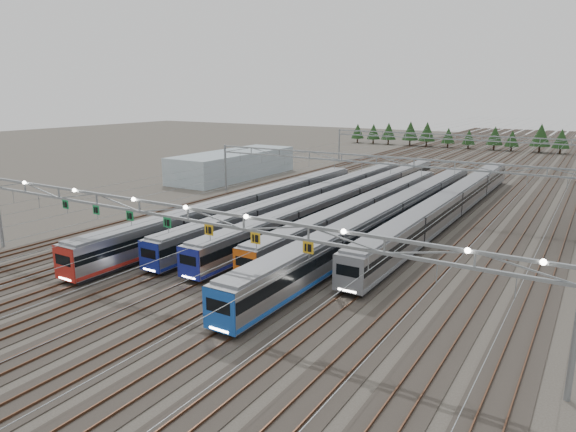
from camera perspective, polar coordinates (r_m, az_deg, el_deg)
The scene contains 13 objects.
ground at distance 44.49m, azimuth -10.63°, elevation -8.95°, with size 400.00×400.00×0.00m, color #47423A.
track_bed at distance 133.97m, azimuth 19.46°, elevation 6.25°, with size 54.00×260.00×5.42m.
train_a at distance 68.26m, azimuth -4.41°, elevation 1.05°, with size 2.82×55.56×3.68m.
train_b at distance 73.92m, azimuth 2.84°, elevation 1.93°, with size 2.60×63.49×3.37m.
train_c at distance 74.73m, azimuth 7.05°, elevation 1.98°, with size 2.62×69.02×3.41m.
train_d at distance 68.07m, azimuth 8.55°, elevation 0.75°, with size 2.57×53.41×3.34m.
train_e at distance 64.25m, azimuth 11.40°, elevation 0.04°, with size 2.85×66.87×3.71m.
train_f at distance 73.29m, azimuth 17.72°, elevation 1.32°, with size 2.84×66.33×3.70m.
gantry_near at distance 42.25m, azimuth -11.20°, elevation -0.07°, with size 56.36×0.61×8.08m.
gantry_mid at distance 76.23m, azimuth 9.78°, elevation 5.50°, with size 56.36×0.36×8.00m.
gantry_far at distance 118.93m, azimuth 18.05°, elevation 7.89°, with size 56.36×0.36×8.00m.
west_shed at distance 105.08m, azimuth -6.05°, elevation 5.71°, with size 10.00×30.00×5.13m, color #96ACB3.
treeline at distance 166.11m, azimuth 20.64°, elevation 8.39°, with size 87.50×5.60×7.02m.
Camera 1 is at (28.07, -30.09, 16.90)m, focal length 32.00 mm.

